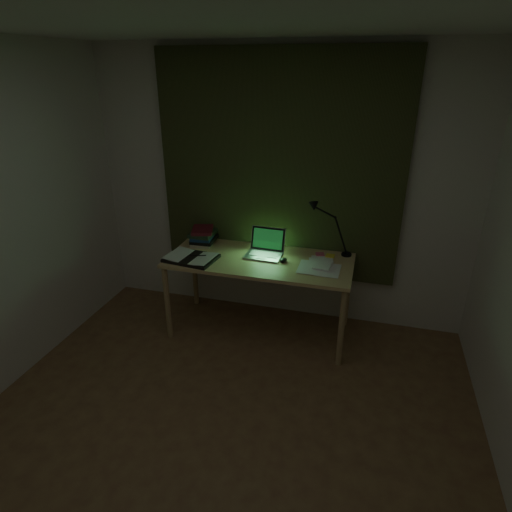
{
  "coord_description": "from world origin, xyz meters",
  "views": [
    {
      "loc": [
        0.81,
        -1.74,
        2.29
      ],
      "look_at": [
        -0.06,
        1.45,
        0.82
      ],
      "focal_mm": 30.0,
      "sensor_mm": 36.0,
      "label": 1
    }
  ],
  "objects": [
    {
      "name": "mouse",
      "position": [
        0.15,
        1.56,
        0.76
      ],
      "size": [
        0.07,
        0.1,
        0.03
      ],
      "primitive_type": "ellipsoid",
      "rotation": [
        0.0,
        0.0,
        -0.17
      ],
      "color": "black",
      "rests_on": "desk"
    },
    {
      "name": "book_stack",
      "position": [
        -0.67,
        1.76,
        0.82
      ],
      "size": [
        0.24,
        0.28,
        0.17
      ],
      "primitive_type": null,
      "rotation": [
        0.0,
        0.0,
        0.14
      ],
      "color": "white",
      "rests_on": "desk"
    },
    {
      "name": "wall_back",
      "position": [
        0.0,
        2.0,
        1.25
      ],
      "size": [
        3.5,
        0.0,
        2.5
      ],
      "primitive_type": "cube",
      "color": "silver",
      "rests_on": "ground"
    },
    {
      "name": "curtain",
      "position": [
        0.0,
        1.96,
        1.45
      ],
      "size": [
        2.2,
        0.06,
        2.0
      ],
      "primitive_type": "cube",
      "color": "#33381C",
      "rests_on": "wall_back"
    },
    {
      "name": "floor",
      "position": [
        0.0,
        0.0,
        0.0
      ],
      "size": [
        3.5,
        4.0,
        0.0
      ],
      "primitive_type": "cube",
      "color": "brown",
      "rests_on": "ground"
    },
    {
      "name": "sticky_yellow",
      "position": [
        0.53,
        1.78,
        0.75
      ],
      "size": [
        0.08,
        0.08,
        0.02
      ],
      "primitive_type": "cube",
      "rotation": [
        0.0,
        0.0,
        -0.06
      ],
      "color": "yellow",
      "rests_on": "desk"
    },
    {
      "name": "sticky_pink",
      "position": [
        0.44,
        1.79,
        0.75
      ],
      "size": [
        0.09,
        0.09,
        0.02
      ],
      "primitive_type": "cube",
      "rotation": [
        0.0,
        0.0,
        0.25
      ],
      "color": "#E05774",
      "rests_on": "desk"
    },
    {
      "name": "ceiling",
      "position": [
        0.0,
        0.0,
        2.5
      ],
      "size": [
        3.5,
        4.0,
        0.0
      ],
      "primitive_type": "cube",
      "color": "white",
      "rests_on": "ground"
    },
    {
      "name": "laptop",
      "position": [
        -0.05,
        1.63,
        0.85
      ],
      "size": [
        0.33,
        0.37,
        0.23
      ],
      "primitive_type": null,
      "rotation": [
        0.0,
        0.0,
        -0.05
      ],
      "color": "#B6B6BB",
      "rests_on": "desk"
    },
    {
      "name": "desk",
      "position": [
        -0.06,
        1.57,
        0.37
      ],
      "size": [
        1.62,
        0.71,
        0.74
      ],
      "primitive_type": null,
      "color": "tan",
      "rests_on": "floor"
    },
    {
      "name": "loose_papers",
      "position": [
        0.45,
        1.58,
        0.75
      ],
      "size": [
        0.34,
        0.35,
        0.02
      ],
      "primitive_type": null,
      "rotation": [
        0.0,
        0.0,
        -0.07
      ],
      "color": "white",
      "rests_on": "desk"
    },
    {
      "name": "open_textbook",
      "position": [
        -0.64,
        1.4,
        0.76
      ],
      "size": [
        0.46,
        0.36,
        0.04
      ],
      "primitive_type": null,
      "rotation": [
        0.0,
        0.0,
        -0.12
      ],
      "color": "white",
      "rests_on": "desk"
    },
    {
      "name": "desk_lamp",
      "position": [
        0.67,
        1.85,
        0.99
      ],
      "size": [
        0.36,
        0.3,
        0.49
      ],
      "primitive_type": null,
      "rotation": [
        0.0,
        0.0,
        -0.15
      ],
      "color": "black",
      "rests_on": "desk"
    }
  ]
}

